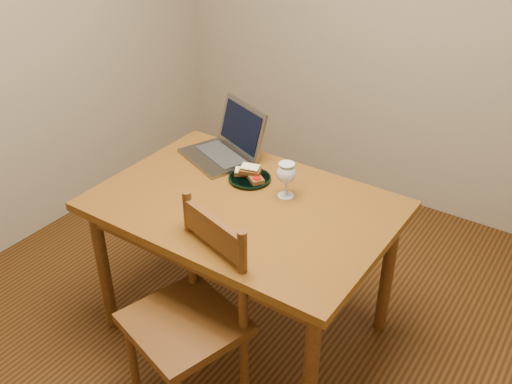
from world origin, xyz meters
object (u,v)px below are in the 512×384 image
Objects in this scene: plate at (250,179)px; milk_glass at (286,180)px; table at (244,218)px; chair at (189,310)px; laptop at (228,143)px.

plate is 0.23m from milk_glass.
table is 0.51m from chair.
milk_glass is at bearing -7.04° from plate.
chair is 0.71m from plate.
chair is 3.12× the size of milk_glass.
milk_glass is 0.49m from laptop.
laptop is at bearing 147.83° from plate.
plate is at bearing 172.96° from milk_glass.
table is 7.64× the size of milk_glass.
table is 0.21m from plate.
table is at bearing 113.40° from chair.
plate is at bearing 118.96° from chair.
chair reaches higher than table.
table is 0.26m from milk_glass.
laptop is (-0.45, 0.18, -0.02)m from milk_glass.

